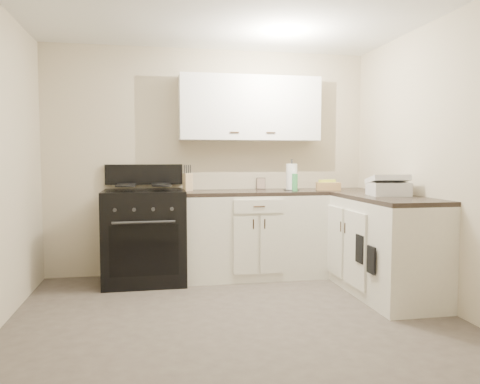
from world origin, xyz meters
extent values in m
plane|color=#473F38|center=(0.00, 0.00, 0.00)|extent=(3.60, 3.60, 0.00)
plane|color=beige|center=(0.00, 1.80, 1.25)|extent=(3.60, 0.00, 3.60)
plane|color=beige|center=(1.80, 0.00, 1.25)|extent=(0.00, 3.60, 3.60)
plane|color=beige|center=(0.00, -1.80, 1.25)|extent=(3.60, 0.00, 3.60)
cube|color=silver|center=(0.43, 1.50, 0.45)|extent=(1.55, 0.60, 0.90)
cube|color=silver|center=(1.50, 0.85, 0.45)|extent=(0.60, 1.90, 0.90)
cube|color=black|center=(0.43, 1.50, 0.92)|extent=(1.55, 0.60, 0.04)
cube|color=black|center=(1.50, 0.85, 0.92)|extent=(0.60, 1.90, 0.04)
cube|color=white|center=(0.43, 1.65, 1.84)|extent=(1.55, 0.30, 0.70)
cube|color=black|center=(-0.73, 1.48, 0.46)|extent=(0.83, 0.71, 1.01)
cube|color=tan|center=(-0.27, 1.59, 1.04)|extent=(0.11, 0.11, 0.19)
cylinder|color=white|center=(0.86, 1.48, 1.09)|extent=(0.16, 0.16, 0.29)
cylinder|color=#3EA157|center=(0.88, 1.41, 1.03)|extent=(0.08, 0.08, 0.19)
cube|color=black|center=(0.58, 1.76, 1.00)|extent=(0.11, 0.06, 0.13)
cube|color=#A6824E|center=(1.27, 1.44, 0.98)|extent=(0.29, 0.23, 0.09)
cube|color=silver|center=(1.55, 0.61, 1.00)|extent=(0.39, 0.37, 0.13)
cylinder|color=silver|center=(1.46, 0.69, 1.02)|extent=(0.11, 0.11, 0.16)
cube|color=black|center=(1.18, 0.19, 0.43)|extent=(0.02, 0.14, 0.24)
cube|color=black|center=(1.18, 0.42, 0.48)|extent=(0.02, 0.15, 0.25)
camera|label=1|loc=(-0.66, -3.45, 1.29)|focal=35.00mm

